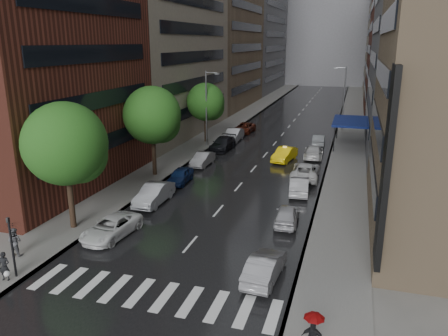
{
  "coord_description": "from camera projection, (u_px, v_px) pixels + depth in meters",
  "views": [
    {
      "loc": [
        9.4,
        -19.74,
        12.48
      ],
      "look_at": [
        0.0,
        11.52,
        3.0
      ],
      "focal_mm": 35.0,
      "sensor_mm": 36.0,
      "label": 1
    }
  ],
  "objects": [
    {
      "name": "tree_near",
      "position": [
        65.0,
        144.0,
        28.56
      ],
      "size": [
        5.53,
        5.53,
        8.81
      ],
      "color": "#382619",
      "rests_on": "ground"
    },
    {
      "name": "taxi",
      "position": [
        285.0,
        154.0,
        47.18
      ],
      "size": [
        2.36,
        4.74,
        1.49
      ],
      "primitive_type": "imported",
      "rotation": [
        0.0,
        0.0,
        -0.18
      ],
      "color": "yellow",
      "rests_on": "ground"
    },
    {
      "name": "sidewalk_left",
      "position": [
        239.0,
        119.0,
        72.69
      ],
      "size": [
        4.0,
        140.0,
        0.15
      ],
      "primitive_type": "cube",
      "color": "gray",
      "rests_on": "ground"
    },
    {
      "name": "buildings_right",
      "position": [
        399.0,
        24.0,
        68.04
      ],
      "size": [
        8.05,
        109.1,
        36.0
      ],
      "color": "#937A5B",
      "rests_on": "ground"
    },
    {
      "name": "road",
      "position": [
        293.0,
        122.0,
        70.22
      ],
      "size": [
        14.0,
        140.0,
        0.01
      ],
      "primitive_type": "cube",
      "color": "black",
      "rests_on": "ground"
    },
    {
      "name": "buildings_left",
      "position": [
        220.0,
        21.0,
        77.99
      ],
      "size": [
        8.0,
        108.0,
        38.0
      ],
      "color": "maroon",
      "rests_on": "ground"
    },
    {
      "name": "tree_far",
      "position": [
        206.0,
        102.0,
        54.68
      ],
      "size": [
        4.76,
        4.76,
        7.58
      ],
      "color": "#382619",
      "rests_on": "ground"
    },
    {
      "name": "ground",
      "position": [
        164.0,
        275.0,
        24.24
      ],
      "size": [
        220.0,
        220.0,
        0.0
      ],
      "primitive_type": "plane",
      "color": "gray",
      "rests_on": "ground"
    },
    {
      "name": "sidewalk_right",
      "position": [
        351.0,
        125.0,
        67.71
      ],
      "size": [
        4.0,
        140.0,
        0.15
      ],
      "primitive_type": "cube",
      "color": "gray",
      "rests_on": "ground"
    },
    {
      "name": "parked_cars_right",
      "position": [
        304.0,
        175.0,
        39.88
      ],
      "size": [
        2.65,
        37.73,
        1.5
      ],
      "color": "gray",
      "rests_on": "ground"
    },
    {
      "name": "building_far",
      "position": [
        328.0,
        29.0,
        128.29
      ],
      "size": [
        40.0,
        14.0,
        32.0
      ],
      "primitive_type": "cube",
      "color": "slate",
      "rests_on": "ground"
    },
    {
      "name": "street_lamp_left",
      "position": [
        207.0,
        107.0,
        52.6
      ],
      "size": [
        1.74,
        0.22,
        9.0
      ],
      "color": "gray",
      "rests_on": "sidewalk_left"
    },
    {
      "name": "parked_cars_left",
      "position": [
        206.0,
        156.0,
        46.63
      ],
      "size": [
        2.71,
        41.01,
        1.61
      ],
      "color": "white",
      "rests_on": "ground"
    },
    {
      "name": "ped_bag_walker",
      "position": [
        5.0,
        267.0,
        23.25
      ],
      "size": [
        0.69,
        0.52,
        1.61
      ],
      "color": "black",
      "rests_on": "sidewalk_left"
    },
    {
      "name": "ped_black_umbrella",
      "position": [
        14.0,
        236.0,
        25.86
      ],
      "size": [
        0.96,
        0.98,
        2.09
      ],
      "color": "#57575D",
      "rests_on": "sidewalk_left"
    },
    {
      "name": "street_lamp_right",
      "position": [
        343.0,
        97.0,
        62.12
      ],
      "size": [
        1.74,
        0.22,
        9.0
      ],
      "color": "gray",
      "rests_on": "sidewalk_right"
    },
    {
      "name": "traffic_light",
      "position": [
        11.0,
        241.0,
        23.27
      ],
      "size": [
        0.18,
        0.15,
        3.45
      ],
      "color": "black",
      "rests_on": "sidewalk_left"
    },
    {
      "name": "ped_red_umbrella",
      "position": [
        313.0,
        331.0,
        17.48
      ],
      "size": [
        1.0,
        0.82,
        2.01
      ],
      "color": "black",
      "rests_on": "sidewalk_right"
    },
    {
      "name": "awning",
      "position": [
        350.0,
        121.0,
        53.07
      ],
      "size": [
        4.0,
        8.0,
        3.12
      ],
      "color": "navy",
      "rests_on": "sidewalk_right"
    },
    {
      "name": "crosswalk",
      "position": [
        152.0,
        295.0,
        22.34
      ],
      "size": [
        13.15,
        2.8,
        0.01
      ],
      "color": "silver",
      "rests_on": "ground"
    },
    {
      "name": "tree_mid",
      "position": [
        152.0,
        115.0,
        40.54
      ],
      "size": [
        5.4,
        5.4,
        8.61
      ],
      "color": "#382619",
      "rests_on": "ground"
    }
  ]
}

